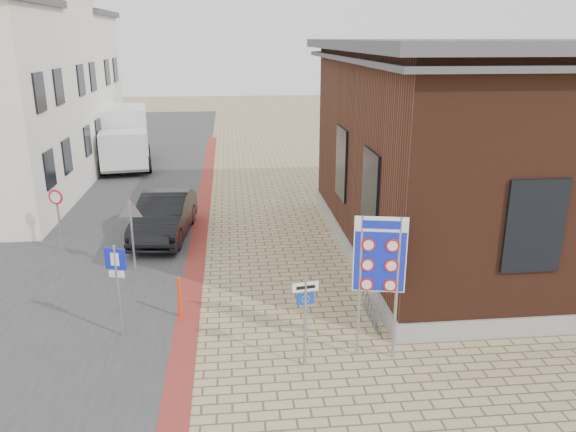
{
  "coord_description": "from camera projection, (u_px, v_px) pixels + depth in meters",
  "views": [
    {
      "loc": [
        -0.79,
        -10.35,
        6.87
      ],
      "look_at": [
        0.74,
        4.19,
        2.2
      ],
      "focal_mm": 35.0,
      "sensor_mm": 36.0,
      "label": 1
    }
  ],
  "objects": [
    {
      "name": "ground",
      "position": [
        274.0,
        374.0,
        11.98
      ],
      "size": [
        120.0,
        120.0,
        0.0
      ],
      "primitive_type": "plane",
      "color": "tan",
      "rests_on": "ground"
    },
    {
      "name": "road_strip",
      "position": [
        128.0,
        194.0,
        25.64
      ],
      "size": [
        7.0,
        60.0,
        0.02
      ],
      "primitive_type": "cube",
      "color": "#38383A",
      "rests_on": "ground"
    },
    {
      "name": "curb_strip",
      "position": [
        200.0,
        227.0,
        21.25
      ],
      "size": [
        0.6,
        40.0,
        0.02
      ],
      "primitive_type": "cube",
      "color": "maroon",
      "rests_on": "ground"
    },
    {
      "name": "brick_building",
      "position": [
        528.0,
        145.0,
        18.44
      ],
      "size": [
        13.0,
        13.0,
        6.8
      ],
      "color": "gray",
      "rests_on": "ground"
    },
    {
      "name": "townhouse_mid",
      "position": [
        11.0,
        88.0,
        26.55
      ],
      "size": [
        7.4,
        6.4,
        9.1
      ],
      "color": "silver",
      "rests_on": "ground"
    },
    {
      "name": "townhouse_far",
      "position": [
        50.0,
        86.0,
        32.35
      ],
      "size": [
        7.4,
        6.4,
        8.3
      ],
      "color": "silver",
      "rests_on": "ground"
    },
    {
      "name": "bike_rack",
      "position": [
        371.0,
        310.0,
        14.24
      ],
      "size": [
        0.08,
        1.8,
        0.6
      ],
      "color": "slate",
      "rests_on": "ground"
    },
    {
      "name": "sedan",
      "position": [
        164.0,
        216.0,
        20.06
      ],
      "size": [
        2.12,
        4.85,
        1.55
      ],
      "primitive_type": "imported",
      "rotation": [
        0.0,
        0.0,
        -0.1
      ],
      "color": "black",
      "rests_on": "ground"
    },
    {
      "name": "box_truck",
      "position": [
        124.0,
        137.0,
        30.77
      ],
      "size": [
        3.27,
        6.38,
        3.19
      ],
      "rotation": [
        0.0,
        0.0,
        0.14
      ],
      "color": "slate",
      "rests_on": "ground"
    },
    {
      "name": "border_sign",
      "position": [
        380.0,
        257.0,
        11.95
      ],
      "size": [
        1.11,
        0.28,
        3.31
      ],
      "rotation": [
        0.0,
        0.0,
        -0.21
      ],
      "color": "gray",
      "rests_on": "ground"
    },
    {
      "name": "essen_sign",
      "position": [
        305.0,
        309.0,
        11.91
      ],
      "size": [
        0.57,
        0.14,
        2.1
      ],
      "rotation": [
        0.0,
        0.0,
        0.17
      ],
      "color": "gray",
      "rests_on": "ground"
    },
    {
      "name": "parking_sign",
      "position": [
        117.0,
        276.0,
        13.05
      ],
      "size": [
        0.5,
        0.19,
        2.32
      ],
      "rotation": [
        0.0,
        0.0,
        -0.29
      ],
      "color": "gray",
      "rests_on": "ground"
    },
    {
      "name": "yield_sign",
      "position": [
        131.0,
        217.0,
        16.75
      ],
      "size": [
        0.82,
        0.08,
        2.31
      ],
      "rotation": [
        0.0,
        0.0,
        -0.03
      ],
      "color": "gray",
      "rests_on": "ground"
    },
    {
      "name": "speed_sign",
      "position": [
        58.0,
        211.0,
        18.48
      ],
      "size": [
        0.49,
        0.18,
        2.14
      ],
      "rotation": [
        0.0,
        0.0,
        -0.31
      ],
      "color": "gray",
      "rests_on": "ground"
    },
    {
      "name": "bollard",
      "position": [
        180.0,
        298.0,
        14.24
      ],
      "size": [
        0.13,
        0.13,
        1.11
      ],
      "primitive_type": "cylinder",
      "rotation": [
        0.0,
        0.0,
        -0.41
      ],
      "color": "#FF380D",
      "rests_on": "ground"
    }
  ]
}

